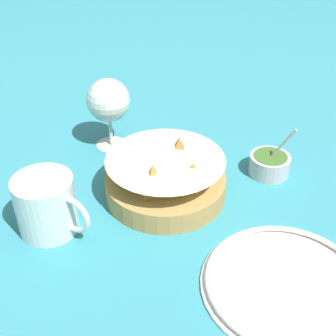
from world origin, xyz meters
TOP-DOWN VIEW (x-y plane):
  - ground_plane at (0.00, 0.00)m, footprint 4.00×4.00m
  - food_basket at (0.01, 0.02)m, footprint 0.20×0.20m
  - sauce_cup at (0.13, 0.17)m, footprint 0.08×0.07m
  - wine_glass at (-0.17, 0.11)m, footprint 0.08×0.08m
  - beer_mug at (-0.12, -0.14)m, footprint 0.13×0.09m
  - side_plate at (0.25, -0.08)m, footprint 0.23×0.23m

SIDE VIEW (x-z plane):
  - ground_plane at x=0.00m, z-range 0.00..0.00m
  - side_plate at x=0.25m, z-range 0.00..0.01m
  - sauce_cup at x=0.13m, z-range -0.03..0.07m
  - food_basket at x=0.01m, z-range -0.01..0.08m
  - beer_mug at x=-0.12m, z-range 0.00..0.09m
  - wine_glass at x=-0.17m, z-range 0.02..0.17m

